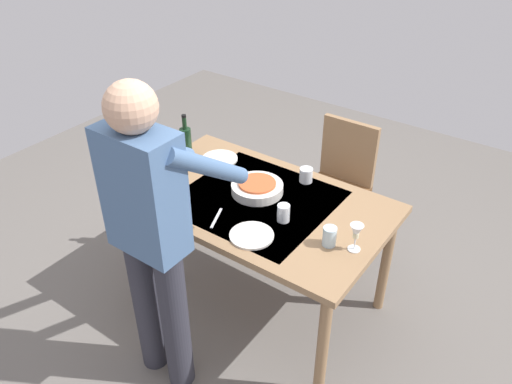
{
  "coord_description": "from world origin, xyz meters",
  "views": [
    {
      "loc": [
        -1.39,
        1.94,
        2.4
      ],
      "look_at": [
        0.0,
        0.0,
        0.82
      ],
      "focal_mm": 35.8,
      "sensor_mm": 36.0,
      "label": 1
    }
  ],
  "objects_px": {
    "chair_near": "(340,178)",
    "water_cup_near_left": "(283,213)",
    "dinner_plate_near": "(220,159)",
    "wine_glass_left": "(356,233)",
    "dinner_plate_far": "(252,235)",
    "water_cup_near_right": "(330,236)",
    "wine_bottle": "(186,142)",
    "water_cup_far_left": "(306,175)",
    "person_server": "(152,230)",
    "serving_bowl_pasta": "(257,187)",
    "dining_table": "(256,211)"
  },
  "relations": [
    {
      "from": "person_server",
      "to": "dining_table",
      "type": "bearing_deg",
      "value": -95.97
    },
    {
      "from": "water_cup_near_left",
      "to": "person_server",
      "type": "bearing_deg",
      "value": 64.15
    },
    {
      "from": "water_cup_near_left",
      "to": "water_cup_far_left",
      "type": "relative_size",
      "value": 1.12
    },
    {
      "from": "water_cup_near_left",
      "to": "dinner_plate_far",
      "type": "relative_size",
      "value": 0.42
    },
    {
      "from": "water_cup_near_left",
      "to": "dinner_plate_near",
      "type": "height_order",
      "value": "water_cup_near_left"
    },
    {
      "from": "water_cup_near_left",
      "to": "dinner_plate_near",
      "type": "relative_size",
      "value": 0.42
    },
    {
      "from": "wine_bottle",
      "to": "water_cup_far_left",
      "type": "bearing_deg",
      "value": -166.21
    },
    {
      "from": "water_cup_far_left",
      "to": "dinner_plate_far",
      "type": "bearing_deg",
      "value": 94.27
    },
    {
      "from": "person_server",
      "to": "water_cup_near_left",
      "type": "bearing_deg",
      "value": -115.85
    },
    {
      "from": "water_cup_near_left",
      "to": "water_cup_near_right",
      "type": "distance_m",
      "value": 0.3
    },
    {
      "from": "dinner_plate_far",
      "to": "water_cup_near_right",
      "type": "bearing_deg",
      "value": -154.04
    },
    {
      "from": "wine_bottle",
      "to": "dinner_plate_far",
      "type": "relative_size",
      "value": 1.29
    },
    {
      "from": "person_server",
      "to": "wine_glass_left",
      "type": "xyz_separation_m",
      "value": [
        -0.73,
        -0.64,
        -0.09
      ]
    },
    {
      "from": "water_cup_near_right",
      "to": "dinner_plate_near",
      "type": "height_order",
      "value": "water_cup_near_right"
    },
    {
      "from": "water_cup_near_right",
      "to": "dinner_plate_near",
      "type": "distance_m",
      "value": 1.04
    },
    {
      "from": "dinner_plate_near",
      "to": "wine_bottle",
      "type": "bearing_deg",
      "value": 25.74
    },
    {
      "from": "wine_glass_left",
      "to": "dinner_plate_far",
      "type": "height_order",
      "value": "wine_glass_left"
    },
    {
      "from": "person_server",
      "to": "dinner_plate_near",
      "type": "xyz_separation_m",
      "value": [
        0.38,
        -0.95,
        -0.19
      ]
    },
    {
      "from": "dinner_plate_far",
      "to": "wine_bottle",
      "type": "bearing_deg",
      "value": -27.34
    },
    {
      "from": "water_cup_far_left",
      "to": "chair_near",
      "type": "bearing_deg",
      "value": -88.69
    },
    {
      "from": "dining_table",
      "to": "dinner_plate_far",
      "type": "height_order",
      "value": "dinner_plate_far"
    },
    {
      "from": "chair_near",
      "to": "dinner_plate_near",
      "type": "height_order",
      "value": "chair_near"
    },
    {
      "from": "dining_table",
      "to": "dinner_plate_far",
      "type": "xyz_separation_m",
      "value": [
        -0.18,
        0.29,
        0.08
      ]
    },
    {
      "from": "dining_table",
      "to": "water_cup_far_left",
      "type": "distance_m",
      "value": 0.37
    },
    {
      "from": "dining_table",
      "to": "dinner_plate_far",
      "type": "bearing_deg",
      "value": 121.67
    },
    {
      "from": "chair_near",
      "to": "water_cup_far_left",
      "type": "relative_size",
      "value": 10.45
    },
    {
      "from": "chair_near",
      "to": "dinner_plate_near",
      "type": "xyz_separation_m",
      "value": [
        0.57,
        0.6,
        0.24
      ]
    },
    {
      "from": "chair_near",
      "to": "water_cup_near_left",
      "type": "bearing_deg",
      "value": 97.18
    },
    {
      "from": "person_server",
      "to": "water_cup_near_left",
      "type": "height_order",
      "value": "person_server"
    },
    {
      "from": "dining_table",
      "to": "water_cup_near_left",
      "type": "distance_m",
      "value": 0.28
    },
    {
      "from": "wine_bottle",
      "to": "dinner_plate_far",
      "type": "distance_m",
      "value": 0.93
    },
    {
      "from": "chair_near",
      "to": "wine_bottle",
      "type": "relative_size",
      "value": 3.07
    },
    {
      "from": "serving_bowl_pasta",
      "to": "chair_near",
      "type": "bearing_deg",
      "value": -101.42
    },
    {
      "from": "person_server",
      "to": "wine_bottle",
      "type": "distance_m",
      "value": 1.03
    },
    {
      "from": "wine_glass_left",
      "to": "water_cup_near_right",
      "type": "height_order",
      "value": "wine_glass_left"
    },
    {
      "from": "wine_bottle",
      "to": "wine_glass_left",
      "type": "distance_m",
      "value": 1.31
    },
    {
      "from": "wine_glass_left",
      "to": "water_cup_near_left",
      "type": "height_order",
      "value": "wine_glass_left"
    },
    {
      "from": "water_cup_near_right",
      "to": "serving_bowl_pasta",
      "type": "distance_m",
      "value": 0.59
    },
    {
      "from": "chair_near",
      "to": "water_cup_near_left",
      "type": "distance_m",
      "value": 0.96
    },
    {
      "from": "chair_near",
      "to": "water_cup_near_right",
      "type": "height_order",
      "value": "chair_near"
    },
    {
      "from": "person_server",
      "to": "dinner_plate_far",
      "type": "bearing_deg",
      "value": -120.36
    },
    {
      "from": "water_cup_far_left",
      "to": "serving_bowl_pasta",
      "type": "height_order",
      "value": "water_cup_far_left"
    },
    {
      "from": "dinner_plate_near",
      "to": "serving_bowl_pasta",
      "type": "bearing_deg",
      "value": 157.84
    },
    {
      "from": "dinner_plate_near",
      "to": "dinner_plate_far",
      "type": "height_order",
      "value": "same"
    },
    {
      "from": "dinner_plate_near",
      "to": "dinner_plate_far",
      "type": "relative_size",
      "value": 1.0
    },
    {
      "from": "dinner_plate_near",
      "to": "water_cup_near_left",
      "type": "bearing_deg",
      "value": 155.66
    },
    {
      "from": "person_server",
      "to": "water_cup_far_left",
      "type": "distance_m",
      "value": 1.08
    },
    {
      "from": "chair_near",
      "to": "water_cup_near_right",
      "type": "distance_m",
      "value": 1.07
    },
    {
      "from": "wine_glass_left",
      "to": "dinner_plate_near",
      "type": "distance_m",
      "value": 1.15
    },
    {
      "from": "water_cup_near_left",
      "to": "dinner_plate_near",
      "type": "xyz_separation_m",
      "value": [
        0.69,
        -0.31,
        -0.04
      ]
    }
  ]
}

